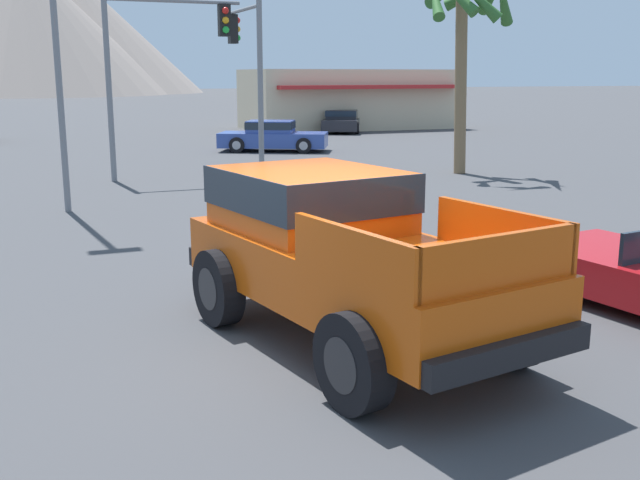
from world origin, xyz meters
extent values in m
plane|color=#424244|center=(0.00, 0.00, 0.00)|extent=(320.00, 320.00, 0.00)
cube|color=#CC4C0C|center=(0.37, -0.31, 0.86)|extent=(2.74, 4.91, 0.66)
cube|color=#CC4C0C|center=(0.21, 0.60, 1.55)|extent=(2.12, 2.33, 0.71)
cube|color=#1E2833|center=(0.21, 0.60, 1.67)|extent=(2.17, 2.38, 0.45)
cube|color=#CC4C0C|center=(-0.31, -1.76, 1.43)|extent=(0.41, 1.84, 0.48)
cube|color=#CC4C0C|center=(1.52, -1.42, 1.43)|extent=(0.41, 1.84, 0.48)
cube|color=#CC4C0C|center=(0.77, -2.47, 1.43)|extent=(1.85, 0.41, 0.48)
cube|color=black|center=(-0.05, 2.02, 0.65)|extent=(1.90, 0.50, 0.24)
cube|color=black|center=(0.80, -2.64, 0.65)|extent=(1.90, 0.50, 0.24)
cylinder|color=black|center=(-0.87, 0.92, 0.47)|extent=(0.45, 0.98, 0.94)
cylinder|color=#232326|center=(-0.87, 0.92, 0.47)|extent=(0.39, 0.56, 0.52)
cylinder|color=black|center=(1.10, 1.28, 0.47)|extent=(0.45, 0.98, 0.94)
cylinder|color=#232326|center=(1.10, 1.28, 0.47)|extent=(0.39, 0.56, 0.52)
cylinder|color=black|center=(-0.35, -1.91, 0.47)|extent=(0.45, 0.98, 0.94)
cylinder|color=#232326|center=(-0.35, -1.91, 0.47)|extent=(0.39, 0.56, 0.52)
cylinder|color=black|center=(1.62, -1.55, 0.47)|extent=(0.45, 0.98, 0.94)
cylinder|color=#232326|center=(1.62, -1.55, 0.47)|extent=(0.39, 0.56, 0.52)
cylinder|color=black|center=(3.63, 0.17, 0.31)|extent=(0.31, 0.65, 0.62)
cylinder|color=#9E9EA3|center=(3.63, 0.17, 0.31)|extent=(0.28, 0.37, 0.34)
cylinder|color=black|center=(5.32, 0.42, 0.31)|extent=(0.31, 0.65, 0.62)
cylinder|color=#9E9EA3|center=(5.32, 0.42, 0.31)|extent=(0.28, 0.37, 0.34)
cube|color=#334C9E|center=(6.54, 21.01, 0.46)|extent=(4.57, 3.48, 0.58)
cube|color=#334C9E|center=(6.44, 21.06, 0.98)|extent=(2.28, 2.16, 0.47)
cube|color=#1E2833|center=(6.44, 21.06, 1.04)|extent=(2.33, 2.21, 0.28)
cylinder|color=black|center=(8.09, 21.13, 0.31)|extent=(0.65, 0.48, 0.61)
cylinder|color=#9E9EA3|center=(8.09, 21.13, 0.31)|extent=(0.41, 0.36, 0.34)
cylinder|color=black|center=(7.34, 19.67, 0.31)|extent=(0.65, 0.48, 0.61)
cylinder|color=#9E9EA3|center=(7.34, 19.67, 0.31)|extent=(0.41, 0.36, 0.34)
cylinder|color=black|center=(5.74, 22.34, 0.31)|extent=(0.65, 0.48, 0.61)
cylinder|color=#9E9EA3|center=(5.74, 22.34, 0.31)|extent=(0.41, 0.36, 0.34)
cylinder|color=black|center=(4.99, 20.89, 0.31)|extent=(0.65, 0.48, 0.61)
cylinder|color=#9E9EA3|center=(4.99, 20.89, 0.31)|extent=(0.41, 0.36, 0.34)
cube|color=#232328|center=(13.25, 29.50, 0.44)|extent=(3.68, 4.79, 0.55)
cube|color=#232328|center=(13.20, 29.40, 0.95)|extent=(2.29, 2.40, 0.46)
cube|color=#1E2833|center=(13.20, 29.40, 1.01)|extent=(2.34, 2.45, 0.28)
cylinder|color=black|center=(13.12, 31.13, 0.30)|extent=(0.47, 0.64, 0.60)
cylinder|color=#9E9EA3|center=(13.12, 31.13, 0.30)|extent=(0.36, 0.40, 0.33)
cylinder|color=black|center=(14.67, 30.32, 0.30)|extent=(0.47, 0.64, 0.60)
cylinder|color=#9E9EA3|center=(14.67, 30.32, 0.30)|extent=(0.36, 0.40, 0.33)
cylinder|color=black|center=(11.84, 28.68, 0.30)|extent=(0.47, 0.64, 0.60)
cylinder|color=#9E9EA3|center=(11.84, 28.68, 0.30)|extent=(0.36, 0.40, 0.33)
cylinder|color=black|center=(13.39, 27.87, 0.30)|extent=(0.47, 0.64, 0.60)
cylinder|color=#9E9EA3|center=(13.39, 27.87, 0.30)|extent=(0.36, 0.40, 0.33)
cylinder|color=slate|center=(-0.49, 14.41, 2.65)|extent=(0.16, 0.16, 5.30)
cylinder|color=slate|center=(1.43, 14.41, 5.05)|extent=(3.84, 0.11, 0.11)
cube|color=black|center=(2.89, 14.41, 4.55)|extent=(0.34, 0.26, 0.90)
sphere|color=red|center=(2.89, 14.26, 4.82)|extent=(0.20, 0.20, 0.20)
sphere|color=orange|center=(2.89, 14.26, 4.55)|extent=(0.20, 0.20, 0.20)
sphere|color=green|center=(2.89, 14.26, 4.28)|extent=(0.20, 0.20, 0.20)
cylinder|color=slate|center=(3.66, 13.48, 2.59)|extent=(0.16, 0.16, 5.18)
cylinder|color=slate|center=(3.66, 15.08, 4.93)|extent=(0.11, 3.20, 0.11)
cube|color=black|center=(3.66, 16.30, 4.43)|extent=(0.26, 0.34, 0.90)
sphere|color=red|center=(3.81, 16.30, 4.70)|extent=(0.20, 0.20, 0.20)
sphere|color=orange|center=(3.81, 16.30, 4.43)|extent=(0.20, 0.20, 0.20)
sphere|color=green|center=(3.81, 16.30, 4.16)|extent=(0.20, 0.20, 0.20)
cylinder|color=slate|center=(-2.06, 9.80, 4.45)|extent=(0.14, 0.14, 8.90)
cylinder|color=brown|center=(9.73, 12.39, 2.82)|extent=(0.36, 0.63, 5.65)
cube|color=beige|center=(14.79, 32.14, 1.65)|extent=(11.66, 5.48, 3.30)
cube|color=red|center=(14.79, 29.05, 2.37)|extent=(10.49, 0.70, 0.20)
cone|color=gray|center=(-0.58, 119.87, 10.68)|extent=(43.29, 43.29, 21.37)
cone|color=gray|center=(6.64, 129.28, 10.42)|extent=(43.90, 43.90, 20.83)
camera|label=1|loc=(-2.99, -7.66, 3.00)|focal=42.00mm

